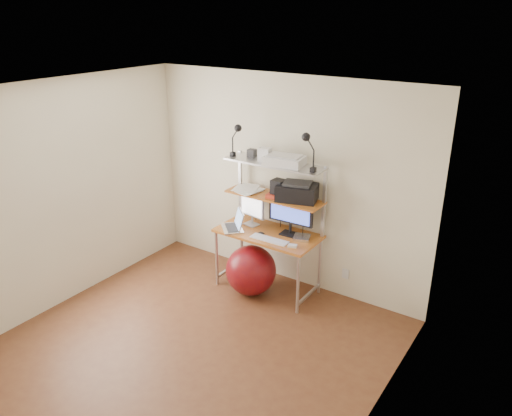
{
  "coord_description": "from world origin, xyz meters",
  "views": [
    {
      "loc": [
        2.81,
        -2.99,
        3.15
      ],
      "look_at": [
        0.03,
        1.15,
        1.15
      ],
      "focal_mm": 35.0,
      "sensor_mm": 36.0,
      "label": 1
    }
  ],
  "objects_px": {
    "monitor_silver": "(252,208)",
    "laptop": "(235,225)",
    "monitor_black": "(291,212)",
    "exercise_ball": "(251,270)",
    "printer": "(297,192)"
  },
  "relations": [
    {
      "from": "laptop",
      "to": "printer",
      "type": "relative_size",
      "value": 0.81
    },
    {
      "from": "laptop",
      "to": "printer",
      "type": "distance_m",
      "value": 0.85
    },
    {
      "from": "printer",
      "to": "exercise_ball",
      "type": "relative_size",
      "value": 0.86
    },
    {
      "from": "monitor_silver",
      "to": "printer",
      "type": "height_order",
      "value": "printer"
    },
    {
      "from": "monitor_silver",
      "to": "printer",
      "type": "distance_m",
      "value": 0.64
    },
    {
      "from": "monitor_black",
      "to": "exercise_ball",
      "type": "relative_size",
      "value": 0.92
    },
    {
      "from": "monitor_silver",
      "to": "exercise_ball",
      "type": "relative_size",
      "value": 0.69
    },
    {
      "from": "laptop",
      "to": "exercise_ball",
      "type": "bearing_deg",
      "value": 29.26
    },
    {
      "from": "monitor_black",
      "to": "monitor_silver",
      "type": "bearing_deg",
      "value": 179.88
    },
    {
      "from": "monitor_silver",
      "to": "laptop",
      "type": "xyz_separation_m",
      "value": [
        -0.09,
        -0.21,
        -0.17
      ]
    },
    {
      "from": "monitor_black",
      "to": "exercise_ball",
      "type": "bearing_deg",
      "value": -140.87
    },
    {
      "from": "monitor_silver",
      "to": "laptop",
      "type": "distance_m",
      "value": 0.29
    },
    {
      "from": "printer",
      "to": "exercise_ball",
      "type": "xyz_separation_m",
      "value": [
        -0.39,
        -0.35,
        -0.95
      ]
    },
    {
      "from": "monitor_silver",
      "to": "monitor_black",
      "type": "xyz_separation_m",
      "value": [
        0.52,
        0.02,
        0.06
      ]
    },
    {
      "from": "laptop",
      "to": "exercise_ball",
      "type": "relative_size",
      "value": 0.7
    }
  ]
}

